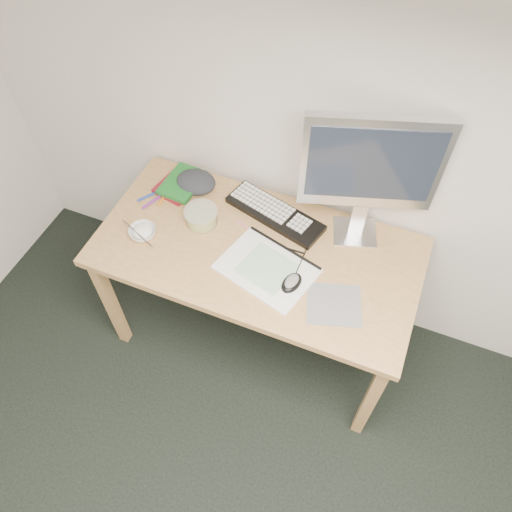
{
  "coord_description": "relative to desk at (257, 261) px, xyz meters",
  "views": [
    {
      "loc": [
        0.21,
        0.22,
        2.46
      ],
      "look_at": [
        -0.24,
        1.34,
        0.83
      ],
      "focal_mm": 35.0,
      "sensor_mm": 36.0,
      "label": 1
    }
  ],
  "objects": [
    {
      "name": "marker_purple",
      "position": [
        -0.55,
        0.08,
        0.09
      ],
      "size": [
        0.06,
        0.14,
        0.01
      ],
      "primitive_type": "cylinder",
      "rotation": [
        0.0,
        1.57,
        1.2
      ],
      "color": "#74268C",
      "rests_on": "desk"
    },
    {
      "name": "pencil_pink",
      "position": [
        -0.06,
        0.09,
        0.09
      ],
      "size": [
        0.17,
        0.06,
        0.01
      ],
      "primitive_type": "cylinder",
      "rotation": [
        0.0,
        1.57,
        -0.34
      ],
      "color": "pink",
      "rests_on": "desk"
    },
    {
      "name": "desk",
      "position": [
        0.0,
        0.0,
        0.0
      ],
      "size": [
        1.4,
        0.7,
        0.75
      ],
      "color": "tan",
      "rests_on": "ground"
    },
    {
      "name": "cloth_lump",
      "position": [
        -0.41,
        0.24,
        0.12
      ],
      "size": [
        0.18,
        0.16,
        0.07
      ],
      "primitive_type": "ellipsoid",
      "rotation": [
        0.0,
        0.0,
        0.22
      ],
      "color": "#222328",
      "rests_on": "desk"
    },
    {
      "name": "monitor",
      "position": [
        0.37,
        0.25,
        0.47
      ],
      "size": [
        0.52,
        0.21,
        0.62
      ],
      "rotation": [
        0.0,
        0.0,
        0.31
      ],
      "color": "silver",
      "rests_on": "desk"
    },
    {
      "name": "fruit_tub",
      "position": [
        -0.29,
        0.05,
        0.12
      ],
      "size": [
        0.19,
        0.19,
        0.07
      ],
      "primitive_type": "cylinder",
      "rotation": [
        0.0,
        0.0,
        0.25
      ],
      "color": "#DCD54D",
      "rests_on": "desk"
    },
    {
      "name": "sketchpad",
      "position": [
        0.08,
        -0.08,
        0.09
      ],
      "size": [
        0.44,
        0.37,
        0.01
      ],
      "primitive_type": "cube",
      "rotation": [
        0.0,
        0.0,
        -0.27
      ],
      "color": "white",
      "rests_on": "desk"
    },
    {
      "name": "book_red",
      "position": [
        -0.48,
        0.21,
        0.09
      ],
      "size": [
        0.2,
        0.24,
        0.02
      ],
      "primitive_type": "cube",
      "rotation": [
        0.0,
        0.0,
        -0.2
      ],
      "color": "maroon",
      "rests_on": "desk"
    },
    {
      "name": "mousepad",
      "position": [
        0.39,
        -0.14,
        0.08
      ],
      "size": [
        0.26,
        0.25,
        0.0
      ],
      "primitive_type": "cube",
      "rotation": [
        0.0,
        0.0,
        0.31
      ],
      "color": "slate",
      "rests_on": "desk"
    },
    {
      "name": "marker_orange",
      "position": [
        -0.52,
        0.13,
        0.09
      ],
      "size": [
        0.02,
        0.13,
        0.01
      ],
      "primitive_type": "cylinder",
      "rotation": [
        0.0,
        1.57,
        1.64
      ],
      "color": "orange",
      "rests_on": "desk"
    },
    {
      "name": "rice_bowl",
      "position": [
        -0.49,
        -0.11,
        0.1
      ],
      "size": [
        0.12,
        0.12,
        0.04
      ],
      "primitive_type": "imported",
      "rotation": [
        0.0,
        0.0,
        -0.0
      ],
      "color": "silver",
      "rests_on": "desk"
    },
    {
      "name": "keyboard",
      "position": [
        0.0,
        0.21,
        0.1
      ],
      "size": [
        0.49,
        0.27,
        0.03
      ],
      "primitive_type": "cube",
      "rotation": [
        0.0,
        0.0,
        -0.28
      ],
      "color": "black",
      "rests_on": "desk"
    },
    {
      "name": "pencil_tan",
      "position": [
        0.02,
        0.03,
        0.09
      ],
      "size": [
        0.13,
        0.14,
        0.01
      ],
      "primitive_type": "cylinder",
      "rotation": [
        0.0,
        1.57,
        -0.83
      ],
      "color": "tan",
      "rests_on": "desk"
    },
    {
      "name": "book_green",
      "position": [
        -0.46,
        0.21,
        0.11
      ],
      "size": [
        0.17,
        0.23,
        0.02
      ],
      "primitive_type": "cube",
      "rotation": [
        0.0,
        0.0,
        -0.07
      ],
      "color": "#186322",
      "rests_on": "book_red"
    },
    {
      "name": "mouse",
      "position": [
        0.2,
        -0.12,
        0.11
      ],
      "size": [
        0.09,
        0.12,
        0.04
      ],
      "primitive_type": "ellipsoid",
      "rotation": [
        0.0,
        0.0,
        -0.24
      ],
      "color": "black",
      "rests_on": "sketchpad"
    },
    {
      "name": "pencil_black",
      "position": [
        0.1,
        0.05,
        0.09
      ],
      "size": [
        0.2,
        0.01,
        0.01
      ],
      "primitive_type": "cylinder",
      "rotation": [
        0.0,
        1.57,
        0.01
      ],
      "color": "black",
      "rests_on": "desk"
    },
    {
      "name": "marker_blue",
      "position": [
        -0.58,
        0.1,
        0.09
      ],
      "size": [
        0.08,
        0.11,
        0.01
      ],
      "primitive_type": "cylinder",
      "rotation": [
        0.0,
        1.57,
        0.97
      ],
      "color": "#1C3A9C",
      "rests_on": "desk"
    },
    {
      "name": "chopsticks",
      "position": [
        -0.5,
        -0.14,
        0.12
      ],
      "size": [
        0.2,
        0.1,
        0.02
      ],
      "primitive_type": "cylinder",
      "rotation": [
        0.0,
        1.57,
        -0.4
      ],
      "color": "#A9A9AB",
      "rests_on": "rice_bowl"
    }
  ]
}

